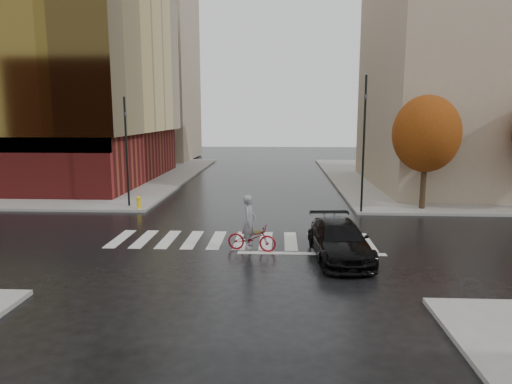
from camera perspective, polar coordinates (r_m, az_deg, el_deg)
ground at (r=20.00m, az=-1.97°, el=-6.46°), size 120.00×120.00×0.00m
sidewalk_nw at (r=46.43m, az=-26.30°, el=1.90°), size 30.00×30.00×0.15m
sidewalk_ne at (r=44.89m, az=28.46°, el=1.49°), size 30.00×30.00×0.15m
crosswalk at (r=20.48m, az=-1.85°, el=-6.06°), size 12.00×3.00×0.01m
building_ne_tan at (r=39.42m, az=26.68°, el=13.91°), size 16.00×16.00×18.00m
building_nw_far at (r=59.04m, az=-14.90°, el=13.83°), size 14.00×12.00×20.00m
tree_ne_a at (r=27.84m, az=20.52°, el=6.81°), size 3.80×3.80×6.50m
sedan at (r=18.16m, az=10.40°, el=-5.94°), size 2.39×5.10×1.44m
cyclist at (r=18.79m, az=-0.65°, el=-5.01°), size 2.16×1.13×2.33m
traffic_light_nw at (r=28.01m, az=-15.90°, el=5.55°), size 0.19×0.16×6.42m
traffic_light_ne at (r=25.88m, az=13.36°, el=6.95°), size 0.16×0.19×7.50m
fire_hydrant at (r=27.38m, az=-14.46°, el=-1.16°), size 0.26×0.26×0.73m
manhole at (r=21.88m, az=0.31°, el=-5.02°), size 0.62×0.62×0.01m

